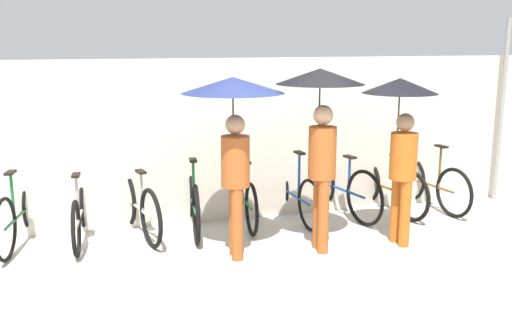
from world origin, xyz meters
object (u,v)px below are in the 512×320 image
at_px(parked_bicycle_1, 80,213).
at_px(parked_bicycle_5, 293,193).
at_px(parked_bicycle_7, 386,186).
at_px(pedestrian_leading, 234,111).
at_px(parked_bicycle_0, 19,213).
at_px(parked_bicycle_2, 138,206).
at_px(parked_bicycle_8, 430,183).
at_px(pedestrian_center, 321,108).
at_px(pedestrian_trailing, 401,119).
at_px(parked_bicycle_3, 193,201).
at_px(parked_bicycle_6, 340,188).
at_px(parked_bicycle_4, 244,197).

height_order(parked_bicycle_1, parked_bicycle_5, parked_bicycle_5).
distance_m(parked_bicycle_7, pedestrian_leading, 2.99).
xyz_separation_m(parked_bicycle_0, parked_bicycle_2, (1.40, -0.06, -0.01)).
xyz_separation_m(parked_bicycle_5, parked_bicycle_8, (2.11, -0.07, 0.00)).
bearing_deg(parked_bicycle_5, parked_bicycle_1, 87.75).
xyz_separation_m(parked_bicycle_0, pedestrian_center, (3.43, -1.10, 1.29)).
height_order(parked_bicycle_2, pedestrian_trailing, pedestrian_trailing).
xyz_separation_m(parked_bicycle_3, parked_bicycle_8, (3.52, 0.00, -0.01)).
relative_size(parked_bicycle_0, pedestrian_leading, 0.86).
xyz_separation_m(parked_bicycle_5, parked_bicycle_6, (0.70, -0.02, 0.02)).
xyz_separation_m(parked_bicycle_3, parked_bicycle_4, (0.70, 0.06, -0.02)).
bearing_deg(pedestrian_leading, pedestrian_trailing, 0.74).
xyz_separation_m(parked_bicycle_5, pedestrian_leading, (-1.09, -1.06, 1.29)).
relative_size(parked_bicycle_2, parked_bicycle_5, 0.97).
distance_m(parked_bicycle_1, pedestrian_leading, 2.36).
height_order(pedestrian_leading, pedestrian_center, pedestrian_center).
bearing_deg(pedestrian_leading, parked_bicycle_7, 27.07).
height_order(parked_bicycle_8, pedestrian_trailing, pedestrian_trailing).
relative_size(parked_bicycle_1, pedestrian_leading, 0.83).
relative_size(parked_bicycle_0, parked_bicycle_8, 1.07).
xyz_separation_m(parked_bicycle_2, parked_bicycle_7, (3.52, 0.05, -0.01)).
distance_m(parked_bicycle_4, parked_bicycle_7, 2.11).
distance_m(parked_bicycle_4, parked_bicycle_6, 1.41).
bearing_deg(pedestrian_leading, parked_bicycle_5, 49.13).
relative_size(parked_bicycle_4, parked_bicycle_7, 0.96).
height_order(parked_bicycle_2, pedestrian_leading, pedestrian_leading).
bearing_deg(parked_bicycle_5, parked_bicycle_0, 86.02).
bearing_deg(parked_bicycle_8, pedestrian_center, 107.63).
xyz_separation_m(parked_bicycle_0, parked_bicycle_7, (4.92, -0.01, -0.02)).
relative_size(parked_bicycle_4, parked_bicycle_5, 0.95).
relative_size(parked_bicycle_5, pedestrian_center, 0.81).
relative_size(parked_bicycle_5, parked_bicycle_7, 1.01).
bearing_deg(parked_bicycle_5, parked_bicycle_8, -96.53).
bearing_deg(parked_bicycle_8, parked_bicycle_5, 79.85).
relative_size(parked_bicycle_5, parked_bicycle_6, 0.97).
distance_m(parked_bicycle_2, pedestrian_center, 2.62).
relative_size(parked_bicycle_0, pedestrian_center, 0.83).
distance_m(parked_bicycle_1, pedestrian_center, 3.20).
height_order(parked_bicycle_1, pedestrian_center, pedestrian_center).
bearing_deg(parked_bicycle_7, pedestrian_leading, 100.55).
height_order(parked_bicycle_1, parked_bicycle_6, parked_bicycle_1).
bearing_deg(pedestrian_leading, parked_bicycle_4, 74.53).
bearing_deg(parked_bicycle_6, parked_bicycle_2, 79.30).
xyz_separation_m(parked_bicycle_1, parked_bicycle_7, (4.22, 0.07, 0.02)).
height_order(parked_bicycle_0, parked_bicycle_7, parked_bicycle_0).
bearing_deg(parked_bicycle_6, parked_bicycle_3, 79.36).
relative_size(parked_bicycle_5, pedestrian_trailing, 0.86).
relative_size(parked_bicycle_3, parked_bicycle_7, 1.03).
bearing_deg(parked_bicycle_5, pedestrian_leading, 129.73).
relative_size(parked_bicycle_0, parked_bicycle_6, 0.99).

